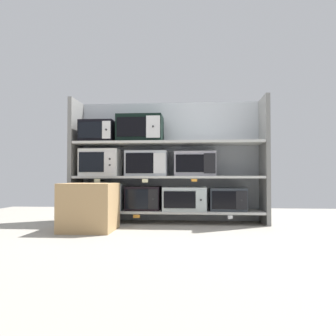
# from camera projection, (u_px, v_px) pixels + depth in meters

# --- Properties ---
(ground) EXTENTS (6.33, 6.00, 0.02)m
(ground) POSITION_uv_depth(u_px,v_px,m) (160.00, 238.00, 3.10)
(ground) COLOR gray
(back_panel) EXTENTS (2.53, 0.04, 1.56)m
(back_panel) POSITION_uv_depth(u_px,v_px,m) (169.00, 161.00, 4.37)
(back_panel) COLOR #9EA3A8
(back_panel) RESTS_ON ground
(upright_left) EXTENTS (0.05, 0.45, 1.56)m
(upright_left) POSITION_uv_depth(u_px,v_px,m) (76.00, 161.00, 4.21)
(upright_left) COLOR slate
(upright_left) RESTS_ON ground
(upright_right) EXTENTS (0.05, 0.45, 1.56)m
(upright_right) POSITION_uv_depth(u_px,v_px,m) (264.00, 160.00, 4.03)
(upright_right) COLOR slate
(upright_right) RESTS_ON ground
(shelf_0) EXTENTS (2.33, 0.45, 0.03)m
(shelf_0) POSITION_uv_depth(u_px,v_px,m) (168.00, 211.00, 4.10)
(shelf_0) COLOR beige
(shelf_0) RESTS_ON ground
(microwave_0) EXTENTS (0.54, 0.37, 0.33)m
(microwave_0) POSITION_uv_depth(u_px,v_px,m) (103.00, 197.00, 4.17)
(microwave_0) COLOR #98A4A6
(microwave_0) RESTS_ON shelf_0
(microwave_1) EXTENTS (0.42, 0.38, 0.30)m
(microwave_1) POSITION_uv_depth(u_px,v_px,m) (143.00, 198.00, 4.13)
(microwave_1) COLOR black
(microwave_1) RESTS_ON shelf_0
(microwave_2) EXTENTS (0.53, 0.42, 0.29)m
(microwave_2) POSITION_uv_depth(u_px,v_px,m) (185.00, 199.00, 4.09)
(microwave_2) COLOR #B3BFBD
(microwave_2) RESTS_ON shelf_0
(microwave_3) EXTENTS (0.44, 0.36, 0.28)m
(microwave_3) POSITION_uv_depth(u_px,v_px,m) (228.00, 199.00, 4.05)
(microwave_3) COLOR #2D333A
(microwave_3) RESTS_ON shelf_0
(price_tag_0) EXTENTS (0.06, 0.00, 0.03)m
(price_tag_0) POSITION_uv_depth(u_px,v_px,m) (99.00, 216.00, 3.94)
(price_tag_0) COLOR orange
(price_tag_1) EXTENTS (0.08, 0.00, 0.04)m
(price_tag_1) POSITION_uv_depth(u_px,v_px,m) (137.00, 216.00, 3.90)
(price_tag_1) COLOR orange
(price_tag_2) EXTENTS (0.05, 0.00, 0.04)m
(price_tag_2) POSITION_uv_depth(u_px,v_px,m) (230.00, 217.00, 3.82)
(price_tag_2) COLOR white
(shelf_1) EXTENTS (2.33, 0.45, 0.03)m
(shelf_1) POSITION_uv_depth(u_px,v_px,m) (168.00, 177.00, 4.12)
(shelf_1) COLOR beige
(microwave_4) EXTENTS (0.49, 0.38, 0.34)m
(microwave_4) POSITION_uv_depth(u_px,v_px,m) (101.00, 163.00, 4.18)
(microwave_4) COLOR silver
(microwave_4) RESTS_ON shelf_1
(microwave_5) EXTENTS (0.52, 0.37, 0.31)m
(microwave_5) POSITION_uv_depth(u_px,v_px,m) (147.00, 164.00, 4.14)
(microwave_5) COLOR #B0B6BD
(microwave_5) RESTS_ON shelf_1
(microwave_6) EXTENTS (0.50, 0.36, 0.30)m
(microwave_6) POSITION_uv_depth(u_px,v_px,m) (195.00, 164.00, 4.09)
(microwave_6) COLOR #9C99A3
(microwave_6) RESTS_ON shelf_1
(price_tag_3) EXTENTS (0.08, 0.00, 0.05)m
(price_tag_3) POSITION_uv_depth(u_px,v_px,m) (97.00, 181.00, 3.95)
(price_tag_3) COLOR beige
(price_tag_4) EXTENTS (0.07, 0.00, 0.04)m
(price_tag_4) POSITION_uv_depth(u_px,v_px,m) (145.00, 181.00, 3.91)
(price_tag_4) COLOR beige
(price_tag_5) EXTENTS (0.07, 0.00, 0.03)m
(price_tag_5) POSITION_uv_depth(u_px,v_px,m) (194.00, 180.00, 3.86)
(price_tag_5) COLOR orange
(shelf_2) EXTENTS (2.33, 0.45, 0.03)m
(shelf_2) POSITION_uv_depth(u_px,v_px,m) (168.00, 143.00, 4.13)
(shelf_2) COLOR beige
(microwave_7) EXTENTS (0.42, 0.42, 0.27)m
(microwave_7) POSITION_uv_depth(u_px,v_px,m) (99.00, 132.00, 4.20)
(microwave_7) COLOR black
(microwave_7) RESTS_ON shelf_2
(microwave_8) EXTENTS (0.56, 0.40, 0.34)m
(microwave_8) POSITION_uv_depth(u_px,v_px,m) (140.00, 129.00, 4.16)
(microwave_8) COLOR black
(microwave_8) RESTS_ON shelf_2
(shipping_carton) EXTENTS (0.54, 0.54, 0.51)m
(shipping_carton) POSITION_uv_depth(u_px,v_px,m) (89.00, 207.00, 3.50)
(shipping_carton) COLOR tan
(shipping_carton) RESTS_ON ground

